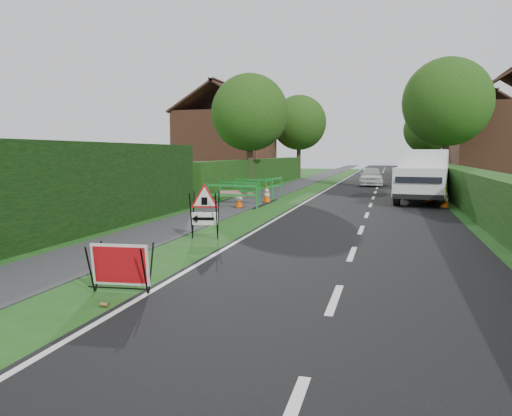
{
  "coord_description": "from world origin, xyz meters",
  "views": [
    {
      "loc": [
        3.25,
        -9.82,
        2.2
      ],
      "look_at": [
        -0.23,
        3.12,
        0.72
      ],
      "focal_mm": 35.0,
      "sensor_mm": 36.0,
      "label": 1
    }
  ],
  "objects_px": {
    "works_van": "(423,175)",
    "red_rect_sign": "(120,266)",
    "hatchback_car": "(371,176)",
    "triangle_sign": "(203,207)"
  },
  "relations": [
    {
      "from": "red_rect_sign",
      "to": "hatchback_car",
      "type": "relative_size",
      "value": 0.26
    },
    {
      "from": "red_rect_sign",
      "to": "triangle_sign",
      "type": "distance_m",
      "value": 5.0
    },
    {
      "from": "red_rect_sign",
      "to": "works_van",
      "type": "relative_size",
      "value": 0.18
    },
    {
      "from": "hatchback_car",
      "to": "works_van",
      "type": "bearing_deg",
      "value": -77.93
    },
    {
      "from": "works_van",
      "to": "hatchback_car",
      "type": "xyz_separation_m",
      "value": [
        -2.6,
        10.95,
        -0.6
      ]
    },
    {
      "from": "works_van",
      "to": "red_rect_sign",
      "type": "bearing_deg",
      "value": -101.54
    },
    {
      "from": "triangle_sign",
      "to": "works_van",
      "type": "distance_m",
      "value": 12.9
    },
    {
      "from": "red_rect_sign",
      "to": "triangle_sign",
      "type": "bearing_deg",
      "value": 90.3
    },
    {
      "from": "hatchback_car",
      "to": "red_rect_sign",
      "type": "bearing_deg",
      "value": -97.21
    },
    {
      "from": "triangle_sign",
      "to": "hatchback_car",
      "type": "relative_size",
      "value": 0.32
    }
  ]
}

